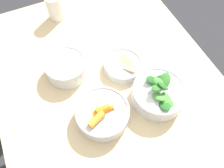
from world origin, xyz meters
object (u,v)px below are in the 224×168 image
at_px(bowl_carrots, 102,114).
at_px(bowl_greens, 158,94).
at_px(cup, 55,8).
at_px(bowl_beans_hotdog, 66,68).
at_px(bowl_cookies, 123,65).
at_px(ruler, 27,158).

height_order(bowl_carrots, bowl_greens, bowl_greens).
relative_size(bowl_carrots, cup, 1.65).
distance_m(bowl_beans_hotdog, bowl_cookies, 0.21).
bearing_deg(ruler, cup, -26.00).
bearing_deg(cup, bowl_greens, -159.30).
distance_m(bowl_cookies, ruler, 0.46).
bearing_deg(bowl_carrots, bowl_cookies, -44.51).
bearing_deg(bowl_carrots, bowl_beans_hotdog, 12.69).
bearing_deg(bowl_cookies, ruler, 113.27).
height_order(ruler, cup, cup).
relative_size(bowl_carrots, bowl_beans_hotdog, 1.16).
relative_size(bowl_beans_hotdog, ruler, 0.59).
bearing_deg(bowl_beans_hotdog, ruler, 139.04).
height_order(bowl_carrots, bowl_cookies, bowl_carrots).
xyz_separation_m(bowl_carrots, bowl_beans_hotdog, (0.22, 0.05, -0.00)).
distance_m(bowl_greens, cup, 0.58).
distance_m(bowl_beans_hotdog, cup, 0.31).
xyz_separation_m(bowl_beans_hotdog, ruler, (-0.25, 0.22, -0.03)).
bearing_deg(bowl_greens, ruler, 91.52).
xyz_separation_m(bowl_greens, ruler, (-0.01, 0.47, -0.04)).
relative_size(bowl_carrots, bowl_cookies, 1.21).
height_order(bowl_greens, ruler, bowl_greens).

